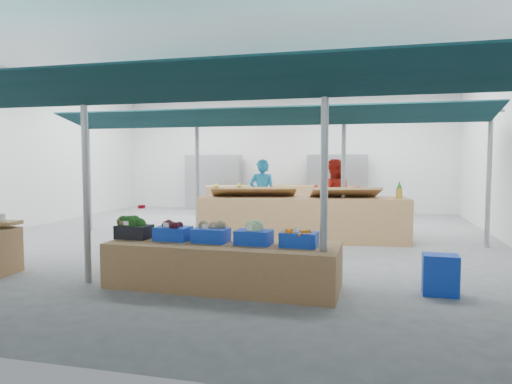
% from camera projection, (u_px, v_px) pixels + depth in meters
% --- Properties ---
extents(floor, '(13.00, 13.00, 0.00)m').
position_uv_depth(floor, '(231.00, 240.00, 10.47)').
color(floor, '#5E5E60').
rests_on(floor, ground).
extents(hall, '(13.00, 13.00, 13.00)m').
position_uv_depth(hall, '(247.00, 128.00, 11.68)').
color(hall, silver).
rests_on(hall, ground).
extents(pole_grid, '(10.00, 4.60, 3.00)m').
position_uv_depth(pole_grid, '(241.00, 161.00, 8.47)').
color(pole_grid, gray).
rests_on(pole_grid, floor).
extents(awnings, '(9.50, 7.08, 0.30)m').
position_uv_depth(awnings, '(241.00, 109.00, 8.40)').
color(awnings, '#092829').
rests_on(awnings, pole_grid).
extents(back_shelving_left, '(2.00, 0.50, 2.00)m').
position_uv_depth(back_shelving_left, '(214.00, 183.00, 16.81)').
color(back_shelving_left, '#B23F33').
rests_on(back_shelving_left, floor).
extents(back_shelving_right, '(2.00, 0.50, 2.00)m').
position_uv_depth(back_shelving_right, '(337.00, 184.00, 15.73)').
color(back_shelving_right, '#B23F33').
rests_on(back_shelving_right, floor).
extents(veg_counter, '(3.35, 1.18, 0.65)m').
position_uv_depth(veg_counter, '(223.00, 265.00, 6.59)').
color(veg_counter, brown).
rests_on(veg_counter, floor).
extents(fruit_counter, '(4.76, 1.70, 1.00)m').
position_uv_depth(fruit_counter, '(303.00, 219.00, 10.38)').
color(fruit_counter, brown).
rests_on(fruit_counter, floor).
extents(far_counter, '(5.43, 2.88, 0.97)m').
position_uv_depth(far_counter, '(285.00, 200.00, 15.59)').
color(far_counter, brown).
rests_on(far_counter, floor).
extents(crate_stack, '(0.47, 0.34, 0.55)m').
position_uv_depth(crate_stack, '(440.00, 275.00, 6.19)').
color(crate_stack, '#1139BB').
rests_on(crate_stack, floor).
extents(vendor_left, '(0.73, 0.53, 1.86)m').
position_uv_depth(vendor_left, '(262.00, 195.00, 11.70)').
color(vendor_left, '#1B79AF').
rests_on(vendor_left, floor).
extents(vendor_right, '(0.99, 0.82, 1.86)m').
position_uv_depth(vendor_right, '(333.00, 197.00, 11.27)').
color(vendor_right, '#B51F16').
rests_on(vendor_right, floor).
extents(crate_broccoli, '(0.52, 0.41, 0.35)m').
position_uv_depth(crate_broccoli, '(134.00, 228.00, 6.93)').
color(crate_broccoli, black).
rests_on(crate_broccoli, veg_counter).
extents(crate_beets, '(0.52, 0.41, 0.29)m').
position_uv_depth(crate_beets, '(173.00, 231.00, 6.76)').
color(crate_beets, '#1139BB').
rests_on(crate_beets, veg_counter).
extents(crate_celeriac, '(0.52, 0.41, 0.31)m').
position_uv_depth(crate_celeriac, '(211.00, 232.00, 6.60)').
color(crate_celeriac, '#1139BB').
rests_on(crate_celeriac, veg_counter).
extents(crate_cabbage, '(0.52, 0.41, 0.35)m').
position_uv_depth(crate_cabbage, '(254.00, 233.00, 6.43)').
color(crate_cabbage, '#1139BB').
rests_on(crate_cabbage, veg_counter).
extents(crate_carrots, '(0.52, 0.41, 0.29)m').
position_uv_depth(crate_carrots, '(299.00, 238.00, 6.26)').
color(crate_carrots, '#1139BB').
rests_on(crate_carrots, veg_counter).
extents(sparrow, '(0.12, 0.09, 0.11)m').
position_uv_depth(sparrow, '(121.00, 223.00, 6.85)').
color(sparrow, brown).
rests_on(sparrow, crate_broccoli).
extents(pole_ribbon, '(0.12, 0.12, 0.28)m').
position_uv_depth(pole_ribbon, '(142.00, 208.00, 7.17)').
color(pole_ribbon, red).
rests_on(pole_ribbon, pole_grid).
extents(apple_heap_yellow, '(2.02, 1.16, 0.27)m').
position_uv_depth(apple_heap_yellow, '(254.00, 190.00, 10.35)').
color(apple_heap_yellow, '#997247').
rests_on(apple_heap_yellow, fruit_counter).
extents(apple_heap_red, '(1.63, 1.06, 0.27)m').
position_uv_depth(apple_heap_red, '(345.00, 190.00, 10.12)').
color(apple_heap_red, '#997247').
rests_on(apple_heap_red, fruit_counter).
extents(pineapple, '(0.14, 0.14, 0.39)m').
position_uv_depth(pineapple, '(399.00, 190.00, 9.98)').
color(pineapple, '#8C6019').
rests_on(pineapple, fruit_counter).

